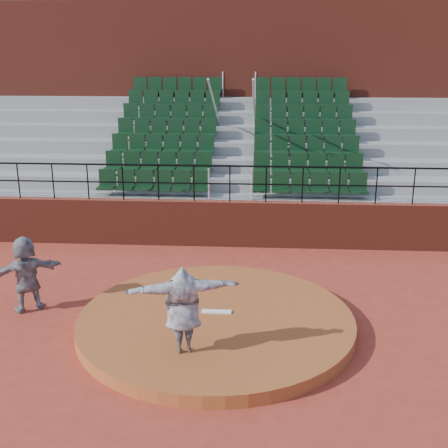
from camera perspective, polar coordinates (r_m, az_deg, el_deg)
The scene contains 9 objects.
ground at distance 11.45m, azimuth -0.82°, elevation -10.41°, with size 90.00×90.00×0.00m, color #9C3323.
pitchers_mound at distance 11.39m, azimuth -0.83°, elevation -9.85°, with size 5.50×5.50×0.25m, color #9F4E23.
pitching_rubber at distance 11.46m, azimuth -0.77°, elevation -8.89°, with size 0.60×0.15×0.03m, color white.
boundary_wall at distance 15.84m, azimuth 0.59°, elevation 0.05°, with size 24.00×0.30×1.30m, color maroon.
wall_railing at distance 15.49m, azimuth 0.60°, elevation 4.93°, with size 24.04×0.05×1.03m.
seating_deck at distance 19.18m, azimuth 1.19°, elevation 5.49°, with size 24.00×5.97×4.63m.
press_box_facade at distance 22.81m, azimuth 1.68°, elevation 12.68°, with size 24.00×3.00×7.10m, color maroon.
pitcher at distance 9.80m, azimuth -4.21°, elevation -8.64°, with size 1.94×0.53×1.58m, color black.
fielder at distance 12.55m, azimuth -19.45°, elevation -4.79°, with size 1.52×0.49×1.64m, color black.
Camera 1 is at (0.82, -10.13, 5.27)m, focal length 45.00 mm.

